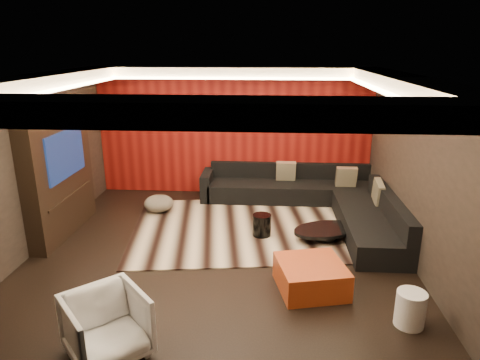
# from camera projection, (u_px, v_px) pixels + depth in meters

# --- Properties ---
(floor) EXTENTS (6.00, 6.00, 0.02)m
(floor) POSITION_uv_depth(u_px,v_px,m) (219.00, 252.00, 6.99)
(floor) COLOR black
(floor) RESTS_ON ground
(ceiling) EXTENTS (6.00, 6.00, 0.02)m
(ceiling) POSITION_uv_depth(u_px,v_px,m) (216.00, 75.00, 6.14)
(ceiling) COLOR silver
(ceiling) RESTS_ON ground
(wall_back) EXTENTS (6.00, 0.02, 2.80)m
(wall_back) POSITION_uv_depth(u_px,v_px,m) (234.00, 132.00, 9.43)
(wall_back) COLOR black
(wall_back) RESTS_ON ground
(wall_left) EXTENTS (0.02, 6.00, 2.80)m
(wall_left) POSITION_uv_depth(u_px,v_px,m) (29.00, 166.00, 6.76)
(wall_left) COLOR black
(wall_left) RESTS_ON ground
(wall_right) EXTENTS (0.02, 6.00, 2.80)m
(wall_right) POSITION_uv_depth(u_px,v_px,m) (418.00, 173.00, 6.37)
(wall_right) COLOR black
(wall_right) RESTS_ON ground
(red_feature_wall) EXTENTS (5.98, 0.05, 2.78)m
(red_feature_wall) POSITION_uv_depth(u_px,v_px,m) (234.00, 132.00, 9.39)
(red_feature_wall) COLOR #6B0C0A
(red_feature_wall) RESTS_ON ground
(soffit_back) EXTENTS (6.00, 0.60, 0.22)m
(soffit_back) POSITION_uv_depth(u_px,v_px,m) (232.00, 73.00, 8.74)
(soffit_back) COLOR silver
(soffit_back) RESTS_ON ground
(soffit_front) EXTENTS (6.00, 0.60, 0.22)m
(soffit_front) POSITION_uv_depth(u_px,v_px,m) (178.00, 112.00, 3.61)
(soffit_front) COLOR silver
(soffit_front) RESTS_ON ground
(soffit_left) EXTENTS (0.60, 4.80, 0.22)m
(soffit_left) POSITION_uv_depth(u_px,v_px,m) (36.00, 83.00, 6.35)
(soffit_left) COLOR silver
(soffit_left) RESTS_ON ground
(soffit_right) EXTENTS (0.60, 4.80, 0.22)m
(soffit_right) POSITION_uv_depth(u_px,v_px,m) (407.00, 85.00, 6.00)
(soffit_right) COLOR silver
(soffit_right) RESTS_ON ground
(cove_back) EXTENTS (4.80, 0.08, 0.04)m
(cove_back) POSITION_uv_depth(u_px,v_px,m) (231.00, 78.00, 8.45)
(cove_back) COLOR #FFD899
(cove_back) RESTS_ON ground
(cove_front) EXTENTS (4.80, 0.08, 0.04)m
(cove_front) POSITION_uv_depth(u_px,v_px,m) (186.00, 116.00, 3.96)
(cove_front) COLOR #FFD899
(cove_front) RESTS_ON ground
(cove_left) EXTENTS (0.08, 4.80, 0.04)m
(cove_left) POSITION_uv_depth(u_px,v_px,m) (59.00, 89.00, 6.35)
(cove_left) COLOR #FFD899
(cove_left) RESTS_ON ground
(cove_right) EXTENTS (0.08, 4.80, 0.04)m
(cove_right) POSITION_uv_depth(u_px,v_px,m) (382.00, 91.00, 6.05)
(cove_right) COLOR #FFD899
(cove_right) RESTS_ON ground
(tv_surround) EXTENTS (0.30, 2.00, 2.20)m
(tv_surround) POSITION_uv_depth(u_px,v_px,m) (59.00, 174.00, 7.41)
(tv_surround) COLOR black
(tv_surround) RESTS_ON ground
(tv_screen) EXTENTS (0.04, 1.30, 0.80)m
(tv_screen) POSITION_uv_depth(u_px,v_px,m) (65.00, 154.00, 7.29)
(tv_screen) COLOR black
(tv_screen) RESTS_ON ground
(tv_shelf) EXTENTS (0.04, 1.60, 0.04)m
(tv_shelf) POSITION_uv_depth(u_px,v_px,m) (71.00, 195.00, 7.52)
(tv_shelf) COLOR black
(tv_shelf) RESTS_ON ground
(rug) EXTENTS (4.35, 3.49, 0.02)m
(rug) POSITION_uv_depth(u_px,v_px,m) (243.00, 227.00, 7.90)
(rug) COLOR beige
(rug) RESTS_ON floor
(coffee_table) EXTENTS (1.48, 1.48, 0.19)m
(coffee_table) POSITION_uv_depth(u_px,v_px,m) (325.00, 233.00, 7.40)
(coffee_table) COLOR black
(coffee_table) RESTS_ON rug
(drum_stool) EXTENTS (0.39, 0.39, 0.38)m
(drum_stool) POSITION_uv_depth(u_px,v_px,m) (262.00, 225.00, 7.50)
(drum_stool) COLOR black
(drum_stool) RESTS_ON rug
(striped_pouf) EXTENTS (0.62, 0.62, 0.32)m
(striped_pouf) POSITION_uv_depth(u_px,v_px,m) (159.00, 203.00, 8.61)
(striped_pouf) COLOR #C1B196
(striped_pouf) RESTS_ON rug
(white_side_table) EXTENTS (0.45, 0.45, 0.44)m
(white_side_table) POSITION_uv_depth(u_px,v_px,m) (410.00, 309.00, 5.10)
(white_side_table) COLOR white
(white_side_table) RESTS_ON floor
(orange_ottoman) EXTENTS (1.04, 1.04, 0.39)m
(orange_ottoman) POSITION_uv_depth(u_px,v_px,m) (311.00, 276.00, 5.87)
(orange_ottoman) COLOR #AA4D16
(orange_ottoman) RESTS_ON floor
(armchair) EXTENTS (1.11, 1.12, 0.73)m
(armchair) POSITION_uv_depth(u_px,v_px,m) (107.00, 326.00, 4.56)
(armchair) COLOR silver
(armchair) RESTS_ON floor
(sectional_sofa) EXTENTS (3.65, 3.50, 0.75)m
(sectional_sofa) POSITION_uv_depth(u_px,v_px,m) (316.00, 200.00, 8.57)
(sectional_sofa) COLOR black
(sectional_sofa) RESTS_ON floor
(throw_pillows) EXTENTS (1.93, 1.65, 0.50)m
(throw_pillows) POSITION_uv_depth(u_px,v_px,m) (334.00, 179.00, 8.68)
(throw_pillows) COLOR beige
(throw_pillows) RESTS_ON sectional_sofa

